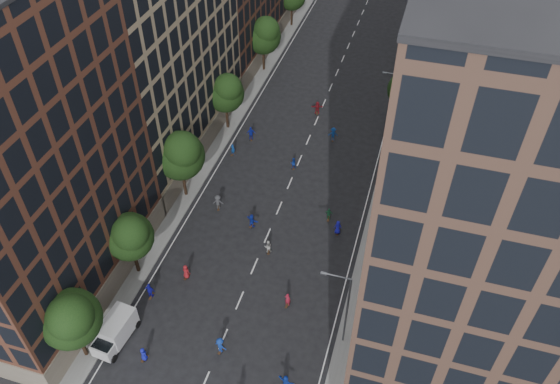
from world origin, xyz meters
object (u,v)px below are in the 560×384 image
(cargo_van, at_px, (115,331))
(skater_0, at_px, (144,354))
(streetlamp_near, at_px, (345,307))
(streetlamp_far, at_px, (397,101))

(cargo_van, xyz_separation_m, skater_0, (3.32, -1.12, -0.54))
(streetlamp_near, bearing_deg, cargo_van, -163.57)
(streetlamp_far, relative_size, skater_0, 5.83)
(streetlamp_near, xyz_separation_m, streetlamp_far, (0.00, 33.00, 0.00))
(streetlamp_far, height_order, cargo_van, streetlamp_far)
(streetlamp_far, relative_size, cargo_van, 1.85)
(streetlamp_far, xyz_separation_m, cargo_van, (-19.66, -38.80, -3.85))
(streetlamp_near, relative_size, cargo_van, 1.85)
(cargo_van, distance_m, skater_0, 3.54)
(cargo_van, bearing_deg, streetlamp_near, 21.56)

